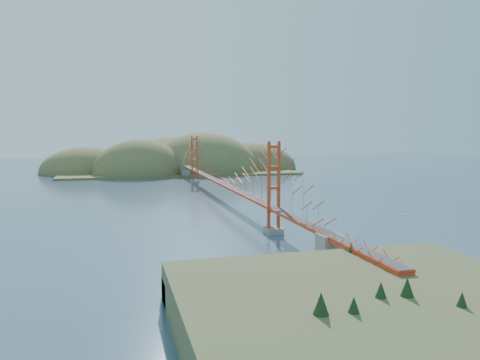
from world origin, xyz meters
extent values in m
plane|color=#324C65|center=(0.00, 0.00, 0.00)|extent=(320.00, 320.00, 0.00)
cube|color=gray|center=(0.00, -30.00, 0.35)|extent=(2.00, 2.40, 0.70)
cube|color=gray|center=(0.00, 30.00, 0.35)|extent=(2.00, 2.40, 0.70)
cube|color=red|center=(0.00, 0.00, 3.30)|extent=(1.40, 92.00, 0.16)
cube|color=red|center=(0.00, 0.00, 3.10)|extent=(1.33, 92.00, 0.24)
cube|color=#38383A|center=(0.00, 0.00, 3.40)|extent=(1.19, 92.00, 0.03)
cube|color=gray|center=(0.00, -46.00, 1.65)|extent=(2.00, 2.20, 3.30)
cube|color=gray|center=(0.00, 46.00, 1.65)|extent=(2.20, 2.60, 3.30)
cube|color=red|center=(0.00, -52.00, 3.30)|extent=(1.40, 12.00, 0.16)
cube|color=red|center=(0.00, -52.00, 3.05)|extent=(1.33, 12.00, 0.30)
cube|color=gray|center=(0.00, -56.00, 1.47)|extent=(0.50, 0.70, 2.95)
cube|color=gray|center=(0.00, -53.00, 1.47)|extent=(0.50, 0.70, 2.95)
cube|color=gray|center=(0.00, -50.00, 1.47)|extent=(0.50, 0.70, 2.95)
cube|color=gray|center=(0.00, -48.00, 1.47)|extent=(0.50, 0.70, 2.95)
cube|color=#59544C|center=(0.00, -48.50, 0.12)|extent=(9.00, 6.00, 0.24)
cube|color=maroon|center=(0.40, -47.80, 0.61)|extent=(3.70, 2.30, 0.75)
cube|color=gray|center=(0.40, -47.80, 1.04)|extent=(3.70, 2.30, 0.10)
cylinder|color=white|center=(0.40, -47.80, 1.49)|extent=(0.03, 0.03, 1.00)
cube|color=#485831|center=(-4.00, -60.00, 1.50)|extent=(24.00, 20.00, 3.00)
cube|color=#485831|center=(-4.00, -51.00, 0.90)|extent=(24.00, 3.00, 1.80)
cone|color=black|center=(0.81, -57.67, 3.57)|extent=(0.79, 0.79, 1.13)
cone|color=black|center=(-8.00, -52.88, 3.47)|extent=(0.65, 0.65, 0.93)
cone|color=black|center=(-6.24, -57.62, 3.53)|extent=(0.74, 0.74, 1.06)
cone|color=black|center=(-6.52, -59.25, 3.58)|extent=(0.81, 0.81, 1.16)
cone|color=black|center=(-10.67, -56.81, 3.54)|extent=(0.76, 0.76, 1.09)
cone|color=black|center=(-11.05, -55.49, 3.37)|extent=(0.52, 0.52, 0.75)
cube|color=brown|center=(0.00, 64.00, 0.25)|extent=(70.00, 40.00, 0.60)
ellipsoid|color=brown|center=(-12.00, 56.00, 0.00)|extent=(28.00, 28.00, 21.00)
ellipsoid|color=brown|center=(8.00, 62.00, 0.00)|extent=(36.00, 36.00, 25.00)
ellipsoid|color=brown|center=(26.00, 70.00, 0.00)|extent=(32.00, 32.00, 18.00)
ellipsoid|color=brown|center=(-28.00, 68.00, 0.00)|extent=(28.00, 28.00, 16.00)
ellipsoid|color=brown|center=(2.00, 78.00, 0.00)|extent=(44.00, 44.00, 22.00)
cube|color=white|center=(31.99, 11.53, 0.06)|extent=(0.23, 0.58, 0.10)
cylinder|color=white|center=(31.99, 11.53, 0.37)|extent=(0.02, 0.02, 0.62)
cube|color=white|center=(41.95, 36.91, 0.05)|extent=(0.51, 0.23, 0.09)
cylinder|color=white|center=(41.95, 36.91, 0.32)|extent=(0.01, 0.01, 0.54)
cube|color=white|center=(18.73, 17.80, 0.07)|extent=(0.62, 0.52, 0.11)
cylinder|color=white|center=(18.73, 17.80, 0.41)|extent=(0.02, 0.02, 0.68)
cube|color=white|center=(21.85, 23.35, 0.07)|extent=(0.62, 0.52, 0.11)
cylinder|color=white|center=(21.85, 23.35, 0.41)|extent=(0.02, 0.02, 0.68)
cube|color=white|center=(47.78, 19.49, 0.05)|extent=(0.41, 0.46, 0.09)
cylinder|color=white|center=(47.78, 19.49, 0.31)|extent=(0.01, 0.01, 0.51)
cube|color=white|center=(43.68, 15.58, 0.06)|extent=(0.49, 0.48, 0.09)
cylinder|color=white|center=(43.68, 15.58, 0.34)|extent=(0.02, 0.02, 0.56)
cube|color=white|center=(29.15, 29.89, 0.06)|extent=(0.20, 0.53, 0.10)
cylinder|color=white|center=(29.15, 29.89, 0.34)|extent=(0.02, 0.02, 0.57)
cube|color=white|center=(14.97, -40.00, 0.06)|extent=(0.28, 0.55, 0.10)
cylinder|color=white|center=(14.97, -40.00, 0.35)|extent=(0.02, 0.02, 0.58)
cube|color=white|center=(11.94, -1.26, 0.06)|extent=(0.52, 0.51, 0.10)
cylinder|color=white|center=(11.94, -1.26, 0.36)|extent=(0.02, 0.02, 0.59)
cube|color=white|center=(42.48, -7.32, 0.05)|extent=(0.24, 0.51, 0.09)
cylinder|color=white|center=(42.48, -7.32, 0.32)|extent=(0.01, 0.01, 0.54)
cube|color=white|center=(23.50, -22.98, 0.06)|extent=(0.56, 0.21, 0.10)
cylinder|color=white|center=(23.50, -22.98, 0.36)|extent=(0.02, 0.02, 0.61)
cube|color=white|center=(13.89, -1.32, 0.06)|extent=(0.24, 0.59, 0.11)
cylinder|color=white|center=(13.89, -1.32, 0.38)|extent=(0.02, 0.02, 0.63)
cube|color=white|center=(51.00, -5.54, 0.07)|extent=(0.54, 0.61, 0.11)
cylinder|color=white|center=(51.00, -5.54, 0.41)|extent=(0.02, 0.02, 0.68)
cube|color=white|center=(21.88, -22.92, 0.05)|extent=(0.31, 0.49, 0.09)
cylinder|color=white|center=(21.88, -22.92, 0.31)|extent=(0.01, 0.01, 0.51)
cube|color=white|center=(31.57, 4.86, 0.06)|extent=(0.53, 0.41, 0.09)
cylinder|color=white|center=(31.57, 4.86, 0.34)|extent=(0.02, 0.02, 0.56)
cube|color=white|center=(25.16, 20.07, 0.06)|extent=(0.27, 0.55, 0.10)
cylinder|color=white|center=(25.16, 20.07, 0.35)|extent=(0.02, 0.02, 0.58)
cube|color=white|center=(16.22, 39.03, 0.06)|extent=(0.57, 0.42, 0.10)
cylinder|color=white|center=(16.22, 39.03, 0.36)|extent=(0.02, 0.02, 0.60)
cube|color=white|center=(6.00, -40.00, 0.07)|extent=(0.64, 0.26, 0.11)
cylinder|color=white|center=(6.00, -40.00, 0.41)|extent=(0.02, 0.02, 0.68)
camera|label=1|loc=(-19.24, -85.24, 12.94)|focal=35.00mm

